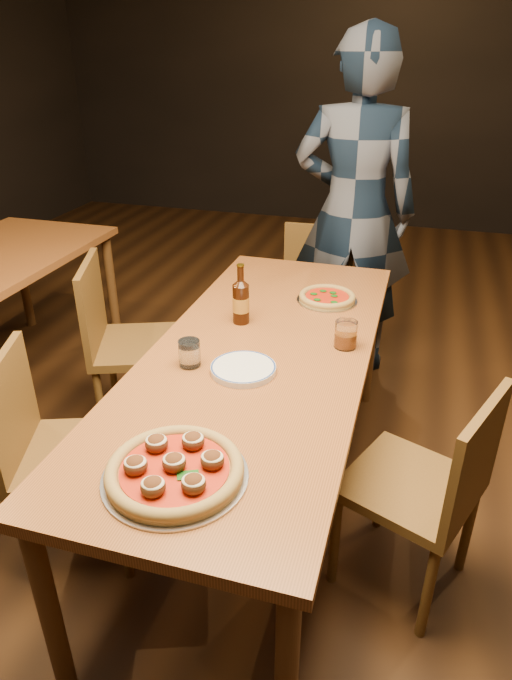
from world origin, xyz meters
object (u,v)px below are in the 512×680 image
(plate_stack, at_px, (243,369))
(beer_bottle, at_px, (241,303))
(chair_main_nw, at_px, (75,453))
(chair_end, at_px, (312,301))
(water_glass, at_px, (189,353))
(chair_main_e, at_px, (410,484))
(table_main, at_px, (260,367))
(pizza_meatball, at_px, (175,469))
(chair_main_sw, at_px, (140,344))
(pizza_margherita, at_px, (327,297))
(diner, at_px, (354,212))
(amber_glass, at_px, (346,334))

(plate_stack, distance_m, beer_bottle, 0.40)
(chair_main_nw, relative_size, plate_stack, 3.86)
(chair_end, relative_size, plate_stack, 3.83)
(plate_stack, relative_size, water_glass, 2.37)
(chair_main_e, distance_m, water_glass, 0.88)
(table_main, distance_m, pizza_meatball, 0.74)
(pizza_meatball, relative_size, plate_stack, 1.69)
(chair_main_sw, height_order, plate_stack, chair_main_sw)
(pizza_meatball, xyz_separation_m, water_glass, (-0.19, 0.56, 0.02))
(chair_end, bearing_deg, table_main, -91.95)
(beer_bottle, bearing_deg, chair_main_sw, 162.48)
(chair_main_sw, bearing_deg, chair_main_nw, 168.79)
(pizza_margherita, bearing_deg, chair_main_e, -59.57)
(diner, bearing_deg, chair_main_e, 102.28)
(chair_main_nw, distance_m, chair_end, 1.70)
(chair_main_sw, height_order, chair_end, chair_main_sw)
(chair_main_e, relative_size, pizza_margherita, 3.25)
(chair_end, height_order, water_glass, chair_end)
(chair_end, height_order, plate_stack, chair_end)
(chair_main_e, bearing_deg, pizza_meatball, -27.49)
(table_main, relative_size, pizza_meatball, 5.15)
(pizza_margherita, bearing_deg, beer_bottle, -133.54)
(chair_main_nw, relative_size, chair_main_sw, 0.95)
(pizza_meatball, xyz_separation_m, amber_glass, (0.32, 0.85, 0.03))
(chair_main_sw, bearing_deg, beer_bottle, -128.48)
(table_main, bearing_deg, plate_stack, -94.55)
(chair_main_e, relative_size, amber_glass, 8.30)
(beer_bottle, xyz_separation_m, water_glass, (-0.07, -0.39, -0.04))
(chair_main_sw, height_order, water_glass, chair_main_sw)
(pizza_margherita, bearing_deg, amber_glass, -70.98)
(chair_main_e, distance_m, pizza_margherita, 0.92)
(table_main, height_order, pizza_margherita, pizza_margherita)
(pizza_margherita, bearing_deg, pizza_meatball, -98.14)
(water_glass, relative_size, diner, 0.05)
(chair_main_sw, xyz_separation_m, chair_end, (0.69, 0.81, -0.03))
(chair_main_nw, distance_m, diner, 1.97)
(chair_main_nw, height_order, pizza_meatball, chair_main_nw)
(chair_main_nw, bearing_deg, chair_main_sw, -10.24)
(table_main, bearing_deg, water_glass, -140.40)
(pizza_meatball, bearing_deg, table_main, 88.34)
(pizza_meatball, bearing_deg, pizza_margherita, 81.86)
(chair_main_nw, height_order, amber_glass, chair_main_nw)
(chair_main_sw, relative_size, chair_end, 1.06)
(chair_main_nw, distance_m, amber_glass, 1.09)
(chair_main_e, xyz_separation_m, beer_bottle, (-0.74, 0.43, 0.40))
(pizza_meatball, bearing_deg, chair_main_nw, 149.20)
(table_main, relative_size, pizza_margherita, 7.46)
(chair_main_sw, bearing_deg, table_main, -139.73)
(pizza_margherita, distance_m, beer_bottle, 0.44)
(chair_main_nw, bearing_deg, water_glass, -79.34)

